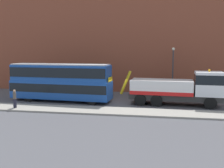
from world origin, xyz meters
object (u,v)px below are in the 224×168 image
(pedestrian_onlooker, at_px, (15,99))
(street_lamp, at_px, (173,67))
(recovery_tow_truck, at_px, (180,88))
(double_decker_bus, at_px, (61,81))

(pedestrian_onlooker, xyz_separation_m, street_lamp, (14.95, 10.31, 2.49))
(recovery_tow_truck, bearing_deg, street_lamp, 97.93)
(recovery_tow_truck, relative_size, street_lamp, 1.75)
(recovery_tow_truck, distance_m, double_decker_bus, 12.48)
(recovery_tow_truck, xyz_separation_m, double_decker_bus, (-12.47, 0.04, 0.47))
(street_lamp, bearing_deg, recovery_tow_truck, -86.48)
(recovery_tow_truck, relative_size, double_decker_bus, 0.91)
(street_lamp, bearing_deg, pedestrian_onlooker, -145.40)
(recovery_tow_truck, height_order, double_decker_bus, double_decker_bus)
(double_decker_bus, bearing_deg, street_lamp, 30.12)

